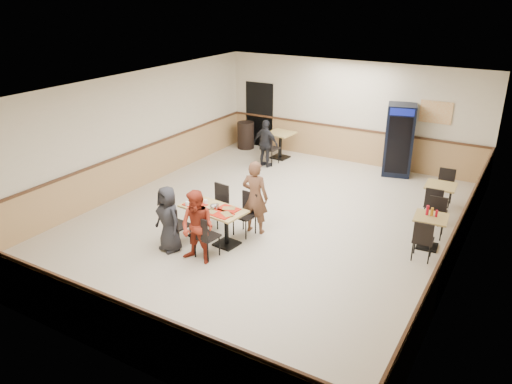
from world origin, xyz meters
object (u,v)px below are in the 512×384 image
Objects in this scene: side_table_near at (430,227)px; pepsi_cooler at (399,140)px; diner_man_opposite at (255,197)px; back_table at (280,141)px; side_table_far at (440,195)px; diner_woman_left at (168,219)px; trash_bin at (246,135)px; lone_diner at (266,144)px; main_table at (214,219)px; diner_woman_right at (197,227)px.

pepsi_cooler is (-1.78, 3.95, 0.54)m from side_table_near.
back_table is at bearing -74.07° from diner_man_opposite.
diner_woman_left is at bearing -133.41° from side_table_far.
pepsi_cooler is 2.31× the size of trash_bin.
diner_woman_left is at bearing -148.56° from side_table_near.
pepsi_cooler is (-1.60, 2.14, 0.52)m from side_table_far.
pepsi_cooler is at bearing 126.69° from side_table_far.
diner_man_opposite is at bearing 121.28° from lone_diner.
diner_woman_left is 7.21m from pepsi_cooler.
lone_diner is 3.74m from pepsi_cooler.
pepsi_cooler reaches higher than side_table_near.
side_table_near is at bearing 47.48° from diner_woman_left.
main_table is at bearing -124.63° from pepsi_cooler.
pepsi_cooler reaches higher than trash_bin.
lone_diner is (-1.87, 3.80, -0.11)m from diner_man_opposite.
diner_man_opposite reaches higher than main_table.
diner_woman_right is at bearing 111.24° from lone_diner.
lone_diner is at bearing 170.72° from side_table_far.
trash_bin is at bearing 124.88° from diner_woman_left.
side_table_near is (5.27, -2.63, -0.25)m from lone_diner.
side_table_far is at bearing -17.77° from trash_bin.
diner_woman_left is at bearing 103.53° from lone_diner.
side_table_far is 2.72m from pepsi_cooler.
lone_diner reaches higher than back_table.
trash_bin reaches higher than side_table_far.
main_table is at bearing -76.34° from back_table.
lone_diner is at bearing -69.48° from diner_man_opposite.
pepsi_cooler reaches higher than diner_woman_right.
side_table_near is 0.98× the size of side_table_far.
diner_man_opposite is at bearing 62.10° from main_table.
diner_woman_right is 4.65m from side_table_near.
trash_bin is at bearing 122.13° from main_table.
diner_woman_left is 5.43m from lone_diner.
diner_woman_right is (0.25, -0.87, 0.24)m from main_table.
side_table_far is at bearing 52.05° from diner_woman_right.
side_table_far reaches higher than side_table_near.
main_table is 1.68× the size of trash_bin.
diner_woman_left is 6.34m from back_table.
trash_bin is (-4.96, -0.04, -0.57)m from pepsi_cooler.
diner_woman_right reaches higher than side_table_near.
diner_woman_right is 7.04m from pepsi_cooler.
lone_diner is 1.96m from trash_bin.
trash_bin is at bearing 166.55° from back_table.
diner_woman_right is (0.78, -0.09, 0.05)m from diner_woman_left.
pepsi_cooler reaches higher than diner_woman_left.
lone_diner is 5.16m from side_table_far.
pepsi_cooler reaches higher than back_table.
diner_woman_left is 5.24m from side_table_near.
diner_man_opposite reaches higher than lone_diner.
side_table_far is 6.88m from trash_bin.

